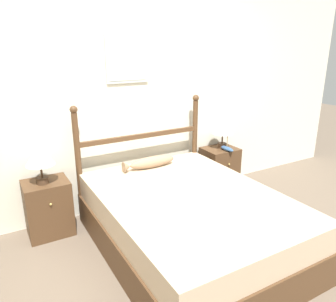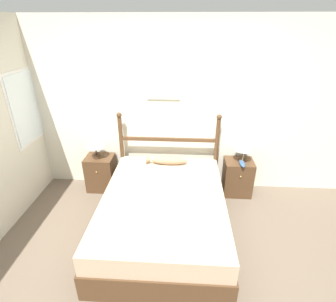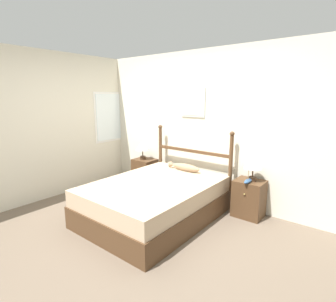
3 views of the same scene
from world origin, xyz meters
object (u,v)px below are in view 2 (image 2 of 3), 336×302
(bed, at_px, (164,213))
(model_boat, at_px, (242,163))
(nightstand_left, at_px, (101,173))
(table_lamp_right, at_px, (244,145))
(fish_pillow, at_px, (167,161))
(table_lamp_left, at_px, (95,142))
(nightstand_right, at_px, (237,177))

(bed, bearing_deg, model_boat, 36.56)
(nightstand_left, xyz_separation_m, table_lamp_right, (2.18, 0.01, 0.55))
(table_lamp_right, distance_m, fish_pillow, 1.14)
(bed, relative_size, fish_pillow, 3.39)
(nightstand_left, relative_size, fish_pillow, 0.94)
(bed, height_order, table_lamp_right, table_lamp_right)
(nightstand_left, height_order, table_lamp_left, table_lamp_left)
(fish_pillow, bearing_deg, model_boat, 1.77)
(bed, bearing_deg, nightstand_left, 139.47)
(nightstand_right, distance_m, table_lamp_left, 2.24)
(table_lamp_right, bearing_deg, nightstand_left, -179.86)
(model_boat, bearing_deg, bed, -143.44)
(nightstand_left, xyz_separation_m, fish_pillow, (1.06, -0.15, 0.33))
(nightstand_left, bearing_deg, table_lamp_right, 0.14)
(table_lamp_right, relative_size, model_boat, 1.61)
(bed, xyz_separation_m, fish_pillow, (-0.01, 0.77, 0.34))
(table_lamp_left, xyz_separation_m, table_lamp_right, (2.20, 0.03, 0.00))
(nightstand_right, xyz_separation_m, table_lamp_right, (0.03, 0.01, 0.55))
(nightstand_left, bearing_deg, fish_pillow, -7.86)
(table_lamp_left, bearing_deg, nightstand_right, 0.70)
(nightstand_right, relative_size, model_boat, 2.39)
(nightstand_left, distance_m, table_lamp_left, 0.55)
(table_lamp_left, relative_size, model_boat, 1.61)
(table_lamp_right, xyz_separation_m, model_boat, (-0.02, -0.12, -0.24))
(bed, distance_m, table_lamp_right, 1.54)
(table_lamp_left, bearing_deg, nightstand_left, 48.02)
(model_boat, bearing_deg, table_lamp_right, 81.42)
(model_boat, relative_size, fish_pillow, 0.39)
(bed, relative_size, table_lamp_right, 5.37)
(bed, xyz_separation_m, table_lamp_left, (-1.10, 0.89, 0.56))
(nightstand_right, height_order, model_boat, model_boat)
(bed, xyz_separation_m, table_lamp_right, (1.10, 0.92, 0.56))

